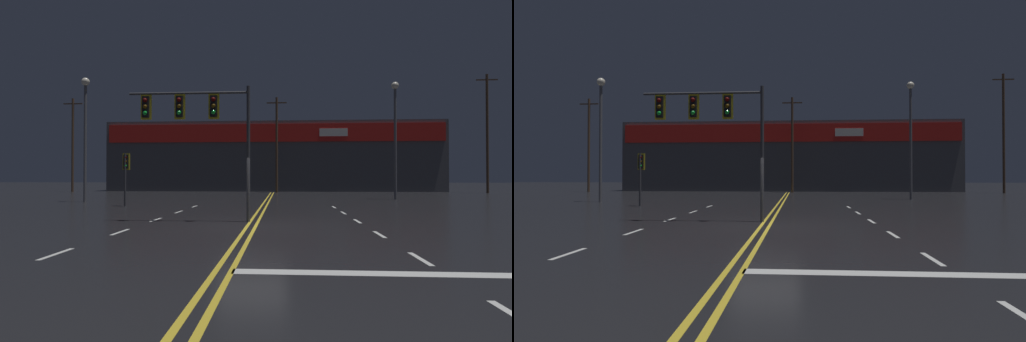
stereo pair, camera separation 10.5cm
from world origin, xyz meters
TOP-DOWN VIEW (x-y plane):
  - ground_plane at (0.00, 0.00)m, footprint 200.00×200.00m
  - road_markings at (0.65, -1.08)m, footprint 12.08×60.00m
  - traffic_signal_median at (-2.31, 1.29)m, footprint 4.83×0.36m
  - traffic_signal_corner_northwest at (-8.23, 9.01)m, footprint 0.42×0.36m
  - streetlight_near_right at (9.79, 17.09)m, footprint 0.56×0.56m
  - streetlight_far_right at (-12.55, 12.55)m, footprint 0.56×0.56m
  - building_backdrop at (0.00, 37.02)m, footprint 39.74×10.23m
  - utility_pole_row at (1.51, 29.63)m, footprint 47.79×0.26m

SIDE VIEW (x-z plane):
  - ground_plane at x=0.00m, z-range 0.00..0.00m
  - road_markings at x=0.65m, z-range 0.00..0.01m
  - traffic_signal_corner_northwest at x=-8.23m, z-range 0.73..3.88m
  - building_backdrop at x=0.00m, z-range 0.01..8.29m
  - traffic_signal_median at x=-2.31m, z-range 1.51..6.83m
  - streetlight_far_right at x=-12.55m, z-range 1.26..9.89m
  - streetlight_near_right at x=9.79m, z-range 1.29..10.35m
  - utility_pole_row at x=1.51m, z-range -0.46..12.21m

